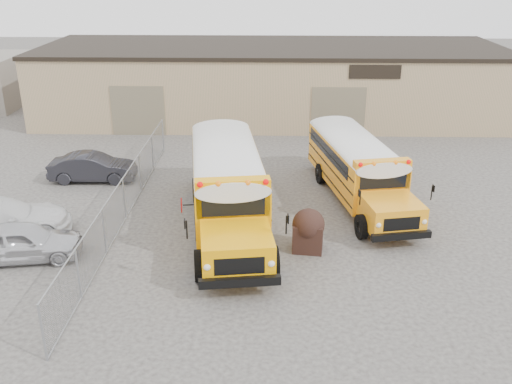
{
  "coord_description": "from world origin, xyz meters",
  "views": [
    {
      "loc": [
        -0.05,
        -18.31,
        10.1
      ],
      "look_at": [
        -0.57,
        2.18,
        1.6
      ],
      "focal_mm": 40.0,
      "sensor_mm": 36.0,
      "label": 1
    }
  ],
  "objects_px": {
    "car_silver": "(23,242)",
    "car_dark": "(93,167)",
    "school_bus_left": "(219,134)",
    "school_bus_right": "(323,128)",
    "tarp_bundle": "(308,229)"
  },
  "relations": [
    {
      "from": "school_bus_right",
      "to": "tarp_bundle",
      "type": "bearing_deg",
      "value": -97.33
    },
    {
      "from": "school_bus_left",
      "to": "tarp_bundle",
      "type": "height_order",
      "value": "school_bus_left"
    },
    {
      "from": "school_bus_left",
      "to": "car_dark",
      "type": "distance_m",
      "value": 6.38
    },
    {
      "from": "school_bus_left",
      "to": "car_dark",
      "type": "relative_size",
      "value": 2.68
    },
    {
      "from": "school_bus_left",
      "to": "school_bus_right",
      "type": "bearing_deg",
      "value": 19.67
    },
    {
      "from": "car_silver",
      "to": "car_dark",
      "type": "xyz_separation_m",
      "value": [
        0.24,
        7.79,
        -0.02
      ]
    },
    {
      "from": "tarp_bundle",
      "to": "car_dark",
      "type": "relative_size",
      "value": 0.4
    },
    {
      "from": "car_dark",
      "to": "car_silver",
      "type": "bearing_deg",
      "value": 176.44
    },
    {
      "from": "school_bus_left",
      "to": "tarp_bundle",
      "type": "distance_m",
      "value": 9.68
    },
    {
      "from": "school_bus_right",
      "to": "car_dark",
      "type": "height_order",
      "value": "school_bus_right"
    },
    {
      "from": "car_silver",
      "to": "tarp_bundle",
      "type": "bearing_deg",
      "value": -93.78
    },
    {
      "from": "school_bus_left",
      "to": "car_silver",
      "type": "bearing_deg",
      "value": -122.53
    },
    {
      "from": "school_bus_right",
      "to": "car_silver",
      "type": "height_order",
      "value": "school_bus_right"
    },
    {
      "from": "school_bus_right",
      "to": "car_dark",
      "type": "xyz_separation_m",
      "value": [
        -11.35,
        -3.87,
        -0.93
      ]
    },
    {
      "from": "tarp_bundle",
      "to": "car_dark",
      "type": "height_order",
      "value": "tarp_bundle"
    }
  ]
}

